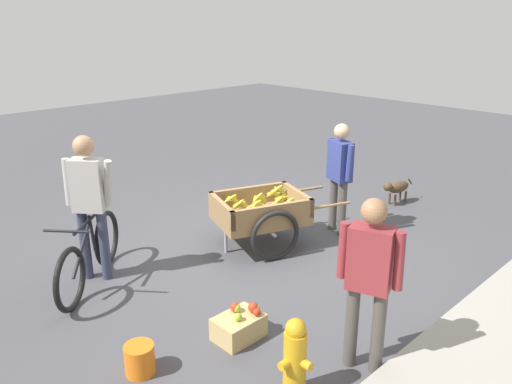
{
  "coord_description": "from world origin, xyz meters",
  "views": [
    {
      "loc": [
        4.11,
        4.27,
        2.81
      ],
      "look_at": [
        -0.04,
        0.01,
        0.75
      ],
      "focal_mm": 35.76,
      "sensor_mm": 36.0,
      "label": 1
    }
  ],
  "objects_px": {
    "fruit_cart": "(261,214)",
    "cyclist_person": "(89,195)",
    "vendor_person": "(340,170)",
    "plastic_bucket": "(140,359)",
    "bicycle": "(90,255)",
    "dog": "(397,187)",
    "apple_crate": "(239,325)",
    "fire_hydrant": "(295,358)",
    "bystander_person": "(369,272)"
  },
  "relations": [
    {
      "from": "vendor_person",
      "to": "fruit_cart",
      "type": "bearing_deg",
      "value": -20.66
    },
    {
      "from": "vendor_person",
      "to": "plastic_bucket",
      "type": "relative_size",
      "value": 5.79
    },
    {
      "from": "plastic_bucket",
      "to": "apple_crate",
      "type": "xyz_separation_m",
      "value": [
        -0.92,
        0.21,
        -0.0
      ]
    },
    {
      "from": "cyclist_person",
      "to": "plastic_bucket",
      "type": "relative_size",
      "value": 6.33
    },
    {
      "from": "bicycle",
      "to": "fire_hydrant",
      "type": "xyz_separation_m",
      "value": [
        -0.3,
        2.71,
        -0.02
      ]
    },
    {
      "from": "fire_hydrant",
      "to": "apple_crate",
      "type": "distance_m",
      "value": 0.89
    },
    {
      "from": "bicycle",
      "to": "dog",
      "type": "bearing_deg",
      "value": 168.32
    },
    {
      "from": "cyclist_person",
      "to": "plastic_bucket",
      "type": "xyz_separation_m",
      "value": [
        0.54,
        1.75,
        -0.86
      ]
    },
    {
      "from": "cyclist_person",
      "to": "fruit_cart",
      "type": "bearing_deg",
      "value": 160.42
    },
    {
      "from": "fruit_cart",
      "to": "apple_crate",
      "type": "distance_m",
      "value": 2.02
    },
    {
      "from": "dog",
      "to": "bicycle",
      "type": "bearing_deg",
      "value": -11.68
    },
    {
      "from": "bicycle",
      "to": "bystander_person",
      "type": "height_order",
      "value": "bystander_person"
    },
    {
      "from": "bicycle",
      "to": "apple_crate",
      "type": "xyz_separation_m",
      "value": [
        -0.5,
        1.86,
        -0.23
      ]
    },
    {
      "from": "bicycle",
      "to": "fire_hydrant",
      "type": "bearing_deg",
      "value": 96.42
    },
    {
      "from": "fire_hydrant",
      "to": "dog",
      "type": "bearing_deg",
      "value": -158.25
    },
    {
      "from": "dog",
      "to": "fire_hydrant",
      "type": "height_order",
      "value": "fire_hydrant"
    },
    {
      "from": "vendor_person",
      "to": "plastic_bucket",
      "type": "distance_m",
      "value": 3.67
    },
    {
      "from": "vendor_person",
      "to": "fire_hydrant",
      "type": "bearing_deg",
      "value": 31.54
    },
    {
      "from": "fruit_cart",
      "to": "vendor_person",
      "type": "relative_size",
      "value": 1.2
    },
    {
      "from": "vendor_person",
      "to": "cyclist_person",
      "type": "relative_size",
      "value": 0.91
    },
    {
      "from": "vendor_person",
      "to": "cyclist_person",
      "type": "distance_m",
      "value": 3.18
    },
    {
      "from": "vendor_person",
      "to": "bystander_person",
      "type": "bearing_deg",
      "value": 41.54
    },
    {
      "from": "dog",
      "to": "fire_hydrant",
      "type": "bearing_deg",
      "value": 21.75
    },
    {
      "from": "bicycle",
      "to": "cyclist_person",
      "type": "relative_size",
      "value": 0.79
    },
    {
      "from": "bystander_person",
      "to": "fire_hydrant",
      "type": "bearing_deg",
      "value": -16.14
    },
    {
      "from": "bystander_person",
      "to": "cyclist_person",
      "type": "bearing_deg",
      "value": -74.35
    },
    {
      "from": "vendor_person",
      "to": "dog",
      "type": "bearing_deg",
      "value": -179.18
    },
    {
      "from": "fruit_cart",
      "to": "apple_crate",
      "type": "bearing_deg",
      "value": 39.73
    },
    {
      "from": "vendor_person",
      "to": "cyclist_person",
      "type": "xyz_separation_m",
      "value": [
        2.99,
        -1.09,
        0.1
      ]
    },
    {
      "from": "fruit_cart",
      "to": "dog",
      "type": "bearing_deg",
      "value": 171.76
    },
    {
      "from": "fruit_cart",
      "to": "apple_crate",
      "type": "relative_size",
      "value": 4.12
    },
    {
      "from": "cyclist_person",
      "to": "dog",
      "type": "xyz_separation_m",
      "value": [
        -4.55,
        1.06,
        -0.72
      ]
    },
    {
      "from": "cyclist_person",
      "to": "plastic_bucket",
      "type": "bearing_deg",
      "value": 72.83
    },
    {
      "from": "apple_crate",
      "to": "bystander_person",
      "type": "height_order",
      "value": "bystander_person"
    },
    {
      "from": "fruit_cart",
      "to": "cyclist_person",
      "type": "height_order",
      "value": "cyclist_person"
    },
    {
      "from": "bystander_person",
      "to": "dog",
      "type": "bearing_deg",
      "value": -152.56
    },
    {
      "from": "vendor_person",
      "to": "fire_hydrant",
      "type": "height_order",
      "value": "vendor_person"
    },
    {
      "from": "fire_hydrant",
      "to": "bystander_person",
      "type": "bearing_deg",
      "value": 163.86
    },
    {
      "from": "cyclist_person",
      "to": "fire_hydrant",
      "type": "height_order",
      "value": "cyclist_person"
    },
    {
      "from": "fire_hydrant",
      "to": "plastic_bucket",
      "type": "height_order",
      "value": "fire_hydrant"
    },
    {
      "from": "apple_crate",
      "to": "dog",
      "type": "bearing_deg",
      "value": -167.88
    },
    {
      "from": "fruit_cart",
      "to": "apple_crate",
      "type": "xyz_separation_m",
      "value": [
        1.54,
        1.28,
        -0.32
      ]
    },
    {
      "from": "fruit_cart",
      "to": "bystander_person",
      "type": "distance_m",
      "value": 2.59
    },
    {
      "from": "fruit_cart",
      "to": "dog",
      "type": "height_order",
      "value": "fruit_cart"
    },
    {
      "from": "cyclist_person",
      "to": "apple_crate",
      "type": "xyz_separation_m",
      "value": [
        -0.38,
        1.96,
        -0.86
      ]
    },
    {
      "from": "vendor_person",
      "to": "apple_crate",
      "type": "relative_size",
      "value": 3.42
    },
    {
      "from": "bicycle",
      "to": "bystander_person",
      "type": "bearing_deg",
      "value": 108.24
    },
    {
      "from": "fire_hydrant",
      "to": "vendor_person",
      "type": "bearing_deg",
      "value": -148.46
    },
    {
      "from": "vendor_person",
      "to": "bicycle",
      "type": "xyz_separation_m",
      "value": [
        3.1,
        -0.99,
        -0.54
      ]
    },
    {
      "from": "apple_crate",
      "to": "bystander_person",
      "type": "distance_m",
      "value": 1.37
    }
  ]
}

